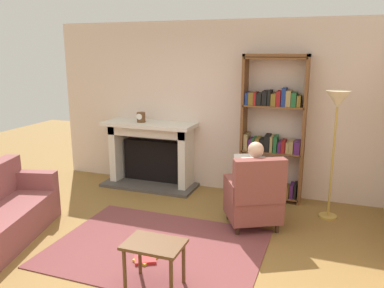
# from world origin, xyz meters

# --- Properties ---
(ground) EXTENTS (14.00, 14.00, 0.00)m
(ground) POSITION_xyz_m (0.00, 0.00, 0.00)
(ground) COLOR olive
(back_wall) EXTENTS (5.60, 0.10, 2.70)m
(back_wall) POSITION_xyz_m (0.00, 2.55, 1.35)
(back_wall) COLOR beige
(back_wall) RESTS_ON ground
(area_rug) EXTENTS (2.40, 1.80, 0.01)m
(area_rug) POSITION_xyz_m (0.00, 0.30, 0.01)
(area_rug) COLOR brown
(area_rug) RESTS_ON ground
(fireplace) EXTENTS (1.58, 0.64, 1.09)m
(fireplace) POSITION_xyz_m (-1.02, 2.30, 0.58)
(fireplace) COLOR #4C4742
(fireplace) RESTS_ON ground
(mantel_clock) EXTENTS (0.14, 0.14, 0.16)m
(mantel_clock) POSITION_xyz_m (-1.15, 2.20, 1.17)
(mantel_clock) COLOR brown
(mantel_clock) RESTS_ON fireplace
(bookshelf) EXTENTS (0.93, 0.32, 2.19)m
(bookshelf) POSITION_xyz_m (0.97, 2.33, 1.03)
(bookshelf) COLOR brown
(bookshelf) RESTS_ON ground
(armchair_reading) EXTENTS (0.86, 0.85, 0.97)m
(armchair_reading) POSITION_xyz_m (0.94, 1.21, 0.42)
(armchair_reading) COLOR #331E14
(armchair_reading) RESTS_ON ground
(seated_reader) EXTENTS (0.53, 0.60, 1.14)m
(seated_reader) POSITION_xyz_m (0.89, 1.31, 0.62)
(seated_reader) COLOR silver
(seated_reader) RESTS_ON ground
(side_table) EXTENTS (0.56, 0.39, 0.47)m
(side_table) POSITION_xyz_m (0.31, -0.41, 0.40)
(side_table) COLOR brown
(side_table) RESTS_ON ground
(scattered_books) EXTENTS (0.28, 0.55, 0.04)m
(scattered_books) POSITION_xyz_m (0.00, 0.08, 0.03)
(scattered_books) COLOR red
(scattered_books) RESTS_ON area_rug
(floor_lamp) EXTENTS (0.32, 0.32, 1.74)m
(floor_lamp) POSITION_xyz_m (1.84, 1.89, 1.48)
(floor_lamp) COLOR #B7933F
(floor_lamp) RESTS_ON ground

